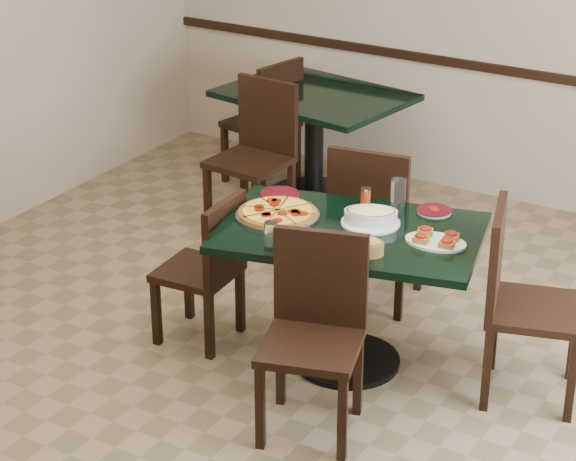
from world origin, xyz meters
The scene contains 20 objects.
floor centered at (0.00, 0.00, 0.00)m, with size 5.50×5.50×0.00m, color brown.
main_table centered at (0.27, 0.27, 0.57)m, with size 1.41×1.09×0.75m.
back_table centered at (-0.97, 2.08, 0.52)m, with size 1.29×1.01×0.75m.
chair_far centered at (0.08, 0.89, 0.54)m, with size 0.51×0.51×0.96m.
chair_near centered at (0.38, -0.26, 0.52)m, with size 0.54×0.54×0.93m.
chair_right centered at (1.07, 0.45, 0.54)m, with size 0.56×0.56×0.96m.
chair_left centered at (-0.46, 0.11, 0.45)m, with size 0.41×0.41×0.82m.
back_chair_near centered at (-1.06, 1.52, 0.53)m, with size 0.47×0.47×0.95m.
back_chair_left centered at (-1.36, 2.13, 0.50)m, with size 0.50×0.50×0.90m.
pepperoni_pizza centered at (-0.12, 0.23, 0.77)m, with size 0.42×0.42×0.04m.
lasagna_casserole centered at (0.32, 0.38, 0.80)m, with size 0.31×0.29×0.09m.
bread_basket centered at (0.45, 0.06, 0.79)m, with size 0.24×0.21×0.09m.
bruschetta_platter centered at (0.69, 0.34, 0.77)m, with size 0.31×0.22×0.05m.
side_plate_near centered at (0.21, -0.03, 0.76)m, with size 0.18×0.18×0.02m.
side_plate_far_r centered at (0.53, 0.67, 0.76)m, with size 0.18×0.18×0.03m.
side_plate_far_l centered at (-0.25, 0.45, 0.76)m, with size 0.20×0.20×0.02m.
napkin_setting centered at (0.22, -0.05, 0.75)m, with size 0.21×0.21×0.01m.
water_glass_a centered at (0.36, 0.60, 0.83)m, with size 0.08×0.08×0.16m, color white.
water_glass_b centered at (0.05, -0.11, 0.82)m, with size 0.06×0.06×0.13m, color white.
pepper_shaker centered at (0.19, 0.59, 0.80)m, with size 0.05×0.05×0.09m.
Camera 1 is at (2.56, -4.11, 2.99)m, focal length 70.00 mm.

